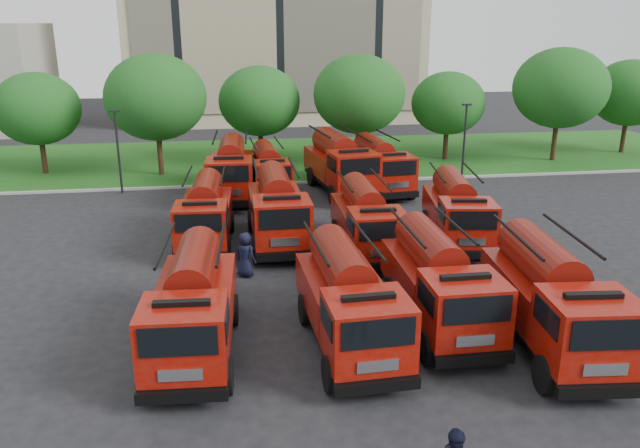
{
  "coord_description": "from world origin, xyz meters",
  "views": [
    {
      "loc": [
        -3.25,
        -21.59,
        10.12
      ],
      "look_at": [
        0.45,
        3.76,
        1.8
      ],
      "focal_mm": 35.0,
      "sensor_mm": 36.0,
      "label": 1
    }
  ],
  "objects_px": {
    "fire_truck_6": "(366,220)",
    "firefighter_2": "(555,327)",
    "fire_truck_3": "(552,298)",
    "fire_truck_7": "(457,210)",
    "fire_truck_11": "(379,165)",
    "firefighter_4": "(246,276)",
    "fire_truck_5": "(277,209)",
    "fire_truck_9": "(268,170)",
    "fire_truck_8": "(231,170)",
    "fire_truck_1": "(348,300)",
    "firefighter_3": "(572,363)",
    "fire_truck_2": "(438,282)",
    "firefighter_5": "(513,258)",
    "fire_truck_0": "(193,305)",
    "fire_truck_4": "(205,213)",
    "fire_truck_10": "(340,164)",
    "firefighter_0": "(587,398)"
  },
  "relations": [
    {
      "from": "fire_truck_6",
      "to": "firefighter_2",
      "type": "distance_m",
      "value": 9.82
    },
    {
      "from": "fire_truck_3",
      "to": "fire_truck_7",
      "type": "relative_size",
      "value": 1.06
    },
    {
      "from": "fire_truck_11",
      "to": "firefighter_4",
      "type": "xyz_separation_m",
      "value": [
        -8.74,
        -12.84,
        -1.61
      ]
    },
    {
      "from": "fire_truck_7",
      "to": "firefighter_2",
      "type": "height_order",
      "value": "fire_truck_7"
    },
    {
      "from": "fire_truck_3",
      "to": "fire_truck_5",
      "type": "xyz_separation_m",
      "value": [
        -7.91,
        11.39,
        -0.02
      ]
    },
    {
      "from": "fire_truck_9",
      "to": "firefighter_4",
      "type": "relative_size",
      "value": 3.4
    },
    {
      "from": "fire_truck_7",
      "to": "fire_truck_8",
      "type": "bearing_deg",
      "value": 146.52
    },
    {
      "from": "fire_truck_1",
      "to": "firefighter_3",
      "type": "height_order",
      "value": "fire_truck_1"
    },
    {
      "from": "fire_truck_1",
      "to": "firefighter_4",
      "type": "relative_size",
      "value": 3.73
    },
    {
      "from": "fire_truck_1",
      "to": "firefighter_3",
      "type": "xyz_separation_m",
      "value": [
        6.68,
        -2.2,
        -1.6
      ]
    },
    {
      "from": "fire_truck_2",
      "to": "fire_truck_5",
      "type": "xyz_separation_m",
      "value": [
        -4.79,
        9.41,
        0.06
      ]
    },
    {
      "from": "fire_truck_11",
      "to": "firefighter_2",
      "type": "relative_size",
      "value": 3.69
    },
    {
      "from": "fire_truck_5",
      "to": "fire_truck_3",
      "type": "bearing_deg",
      "value": -55.63
    },
    {
      "from": "fire_truck_6",
      "to": "firefighter_2",
      "type": "bearing_deg",
      "value": -59.04
    },
    {
      "from": "fire_truck_2",
      "to": "fire_truck_8",
      "type": "xyz_separation_m",
      "value": [
        -6.88,
        17.85,
        0.1
      ]
    },
    {
      "from": "fire_truck_2",
      "to": "firefighter_5",
      "type": "bearing_deg",
      "value": 46.02
    },
    {
      "from": "fire_truck_11",
      "to": "fire_truck_0",
      "type": "bearing_deg",
      "value": -125.02
    },
    {
      "from": "fire_truck_6",
      "to": "fire_truck_11",
      "type": "distance_m",
      "value": 11.15
    },
    {
      "from": "fire_truck_3",
      "to": "fire_truck_11",
      "type": "bearing_deg",
      "value": 97.45
    },
    {
      "from": "firefighter_3",
      "to": "fire_truck_5",
      "type": "bearing_deg",
      "value": -91.01
    },
    {
      "from": "fire_truck_4",
      "to": "fire_truck_9",
      "type": "xyz_separation_m",
      "value": [
        3.56,
        8.74,
        -0.07
      ]
    },
    {
      "from": "fire_truck_5",
      "to": "firefighter_3",
      "type": "height_order",
      "value": "fire_truck_5"
    },
    {
      "from": "fire_truck_10",
      "to": "fire_truck_11",
      "type": "height_order",
      "value": "fire_truck_10"
    },
    {
      "from": "firefighter_4",
      "to": "firefighter_5",
      "type": "distance_m",
      "value": 11.96
    },
    {
      "from": "fire_truck_4",
      "to": "firefighter_4",
      "type": "relative_size",
      "value": 3.56
    },
    {
      "from": "fire_truck_3",
      "to": "firefighter_3",
      "type": "height_order",
      "value": "fire_truck_3"
    },
    {
      "from": "fire_truck_8",
      "to": "firefighter_0",
      "type": "distance_m",
      "value": 24.87
    },
    {
      "from": "fire_truck_6",
      "to": "firefighter_2",
      "type": "xyz_separation_m",
      "value": [
        4.92,
        -8.35,
        -1.55
      ]
    },
    {
      "from": "fire_truck_0",
      "to": "fire_truck_2",
      "type": "bearing_deg",
      "value": 7.74
    },
    {
      "from": "fire_truck_1",
      "to": "firefighter_0",
      "type": "height_order",
      "value": "fire_truck_1"
    },
    {
      "from": "fire_truck_10",
      "to": "firefighter_2",
      "type": "relative_size",
      "value": 4.13
    },
    {
      "from": "fire_truck_0",
      "to": "firefighter_4",
      "type": "relative_size",
      "value": 3.76
    },
    {
      "from": "fire_truck_6",
      "to": "firefighter_5",
      "type": "height_order",
      "value": "fire_truck_6"
    },
    {
      "from": "fire_truck_9",
      "to": "fire_truck_3",
      "type": "bearing_deg",
      "value": -72.41
    },
    {
      "from": "fire_truck_0",
      "to": "firefighter_2",
      "type": "bearing_deg",
      "value": 2.24
    },
    {
      "from": "firefighter_4",
      "to": "fire_truck_4",
      "type": "bearing_deg",
      "value": -28.32
    },
    {
      "from": "fire_truck_8",
      "to": "fire_truck_1",
      "type": "bearing_deg",
      "value": -76.79
    },
    {
      "from": "fire_truck_6",
      "to": "firefighter_0",
      "type": "bearing_deg",
      "value": -73.14
    },
    {
      "from": "fire_truck_3",
      "to": "fire_truck_8",
      "type": "bearing_deg",
      "value": 121.82
    },
    {
      "from": "fire_truck_0",
      "to": "firefighter_0",
      "type": "relative_size",
      "value": 4.47
    },
    {
      "from": "fire_truck_4",
      "to": "firefighter_5",
      "type": "relative_size",
      "value": 4.5
    },
    {
      "from": "firefighter_5",
      "to": "fire_truck_7",
      "type": "bearing_deg",
      "value": -36.45
    },
    {
      "from": "fire_truck_9",
      "to": "firefighter_4",
      "type": "bearing_deg",
      "value": -101.19
    },
    {
      "from": "fire_truck_4",
      "to": "fire_truck_5",
      "type": "relative_size",
      "value": 0.93
    },
    {
      "from": "fire_truck_5",
      "to": "fire_truck_10",
      "type": "xyz_separation_m",
      "value": [
        4.57,
        8.8,
        0.11
      ]
    },
    {
      "from": "fire_truck_2",
      "to": "fire_truck_1",
      "type": "bearing_deg",
      "value": -163.54
    },
    {
      "from": "fire_truck_1",
      "to": "fire_truck_2",
      "type": "distance_m",
      "value": 3.47
    },
    {
      "from": "fire_truck_1",
      "to": "fire_truck_6",
      "type": "bearing_deg",
      "value": 71.16
    },
    {
      "from": "firefighter_2",
      "to": "firefighter_3",
      "type": "bearing_deg",
      "value": 148.14
    },
    {
      "from": "fire_truck_6",
      "to": "fire_truck_11",
      "type": "relative_size",
      "value": 0.94
    }
  ]
}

